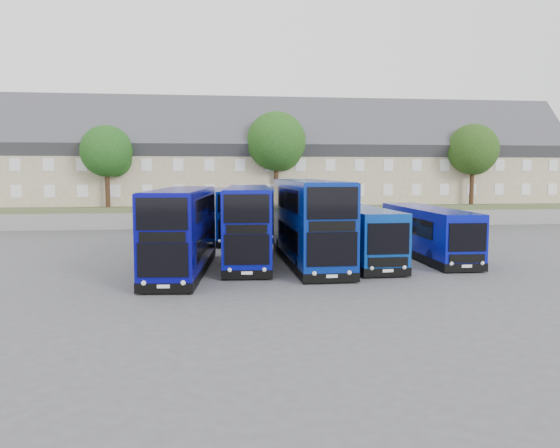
{
  "coord_description": "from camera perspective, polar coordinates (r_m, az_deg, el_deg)",
  "views": [
    {
      "loc": [
        -4.25,
        -27.79,
        5.36
      ],
      "look_at": [
        -0.22,
        4.66,
        2.2
      ],
      "focal_mm": 35.0,
      "sensor_mm": 36.0,
      "label": 1
    }
  ],
  "objects": [
    {
      "name": "ground",
      "position": [
        28.62,
        1.6,
        -5.28
      ],
      "size": [
        120.0,
        120.0,
        0.0
      ],
      "primitive_type": "plane",
      "color": "#4A4A4F",
      "rests_on": "ground"
    },
    {
      "name": "retaining_wall",
      "position": [
        52.17,
        -2.38,
        0.44
      ],
      "size": [
        70.0,
        0.4,
        1.5
      ],
      "primitive_type": "cube",
      "color": "slate",
      "rests_on": "ground"
    },
    {
      "name": "earth_bank",
      "position": [
        62.09,
        -3.14,
        1.48
      ],
      "size": [
        80.0,
        20.0,
        2.0
      ],
      "primitive_type": "cube",
      "color": "#4F5932",
      "rests_on": "ground"
    },
    {
      "name": "terrace_row",
      "position": [
        58.25,
        0.07,
        6.73
      ],
      "size": [
        60.0,
        10.4,
        11.2
      ],
      "color": "tan",
      "rests_on": "earth_bank"
    },
    {
      "name": "dd_front_left",
      "position": [
        29.35,
        -10.22,
        -0.83
      ],
      "size": [
        3.58,
        11.25,
        4.4
      ],
      "rotation": [
        0.0,
        0.0,
        -0.1
      ],
      "color": "#060677",
      "rests_on": "ground"
    },
    {
      "name": "dd_front_mid",
      "position": [
        32.09,
        -3.36,
        -0.2
      ],
      "size": [
        3.39,
        11.26,
        4.41
      ],
      "rotation": [
        0.0,
        0.0,
        -0.08
      ],
      "color": "#070C8B",
      "rests_on": "ground"
    },
    {
      "name": "dd_front_right",
      "position": [
        31.66,
        3.06,
        0.08
      ],
      "size": [
        2.84,
        12.1,
        4.8
      ],
      "rotation": [
        0.0,
        0.0,
        0.01
      ],
      "color": "navy",
      "rests_on": "ground"
    },
    {
      "name": "dd_rear_left",
      "position": [
        42.84,
        -5.92,
        0.89
      ],
      "size": [
        3.19,
        10.04,
        3.92
      ],
      "rotation": [
        0.0,
        0.0,
        0.1
      ],
      "color": "navy",
      "rests_on": "ground"
    },
    {
      "name": "dd_rear_right",
      "position": [
        45.05,
        0.17,
        1.15
      ],
      "size": [
        3.19,
        10.08,
        3.94
      ],
      "rotation": [
        0.0,
        0.0,
        -0.09
      ],
      "color": "#081494",
      "rests_on": "ground"
    },
    {
      "name": "coach_east_a",
      "position": [
        33.32,
        7.86,
        -1.03
      ],
      "size": [
        2.76,
        11.91,
        3.24
      ],
      "rotation": [
        0.0,
        0.0,
        0.02
      ],
      "color": "#083593",
      "rests_on": "ground"
    },
    {
      "name": "coach_east_b",
      "position": [
        35.31,
        15.11,
        -0.92
      ],
      "size": [
        2.55,
        11.36,
        3.09
      ],
      "rotation": [
        0.0,
        0.0,
        -0.01
      ],
      "color": "#0810A1",
      "rests_on": "ground"
    },
    {
      "name": "tree_west",
      "position": [
        53.78,
        -17.5,
        7.07
      ],
      "size": [
        4.8,
        4.8,
        7.65
      ],
      "color": "#382314",
      "rests_on": "earth_bank"
    },
    {
      "name": "tree_mid",
      "position": [
        53.84,
        -0.25,
        8.4
      ],
      "size": [
        5.76,
        5.76,
        9.18
      ],
      "color": "#382314",
      "rests_on": "earth_bank"
    },
    {
      "name": "tree_east",
      "position": [
        59.14,
        19.59,
        7.17
      ],
      "size": [
        5.12,
        5.12,
        8.16
      ],
      "color": "#382314",
      "rests_on": "earth_bank"
    },
    {
      "name": "tree_far",
      "position": [
        68.13,
        21.49,
        7.13
      ],
      "size": [
        5.44,
        5.44,
        8.67
      ],
      "color": "#382314",
      "rests_on": "earth_bank"
    }
  ]
}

